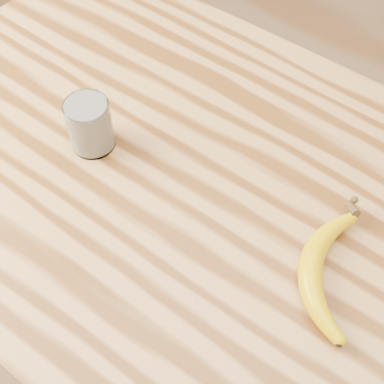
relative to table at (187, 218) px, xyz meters
The scene contains 3 objects.
table is the anchor object (origin of this frame).
smoothie_glass 0.25m from the table, 166.94° to the right, with size 0.08×0.08×0.10m.
banana 0.29m from the table, ahead, with size 0.11×0.30×0.04m, color #E0AF00, non-canonical shape.
Camera 1 is at (0.33, -0.42, 1.62)m, focal length 50.00 mm.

